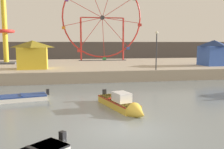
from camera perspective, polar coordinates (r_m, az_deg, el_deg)
name	(u,v)px	position (r m, az deg, el deg)	size (l,w,h in m)	color
ground_plane	(125,130)	(12.40, 2.95, -12.54)	(240.00, 240.00, 0.00)	slate
quay_promenade	(86,68)	(36.01, -6.01, 1.54)	(110.00, 20.39, 1.22)	tan
distant_town_skyline	(78,51)	(61.84, -7.89, 5.38)	(140.00, 3.00, 4.40)	#564C47
motorboat_mustard_yellow	(123,105)	(15.73, 2.64, -6.92)	(2.43, 5.32, 1.35)	gold
ferris_wheel_red_frame	(102,19)	(42.23, -2.23, 12.61)	(13.34, 1.20, 13.72)	red
drop_tower_yellow_tower	(5,33)	(38.65, -23.35, 8.82)	(2.80, 2.80, 10.83)	gold
carnival_booth_blue_tent	(214,52)	(35.56, 22.26, 4.75)	(3.68, 3.29, 3.34)	#3356B7
carnival_booth_yellow_awning	(33,54)	(29.99, -17.73, 4.48)	(3.60, 3.00, 3.24)	yellow
promenade_lamp_near	(157,45)	(27.72, 10.17, 6.68)	(0.32, 0.32, 4.23)	#2D2D33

